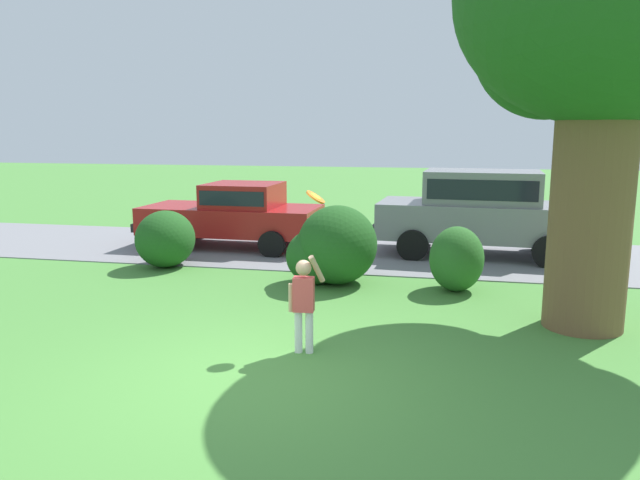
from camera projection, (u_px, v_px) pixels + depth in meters
ground_plane at (250, 378)px, 6.96m from camera, size 80.00×80.00×0.00m
driveway_strip at (351, 252)px, 14.09m from camera, size 28.00×4.40×0.02m
oak_tree_large at (605, 16)px, 8.13m from camera, size 4.04×4.09×6.29m
shrub_near_tree at (165, 239)px, 12.50m from camera, size 1.19×1.35×1.18m
shrub_centre_left at (332, 248)px, 11.14m from camera, size 1.67×1.64×1.45m
shrub_centre at (457, 259)px, 10.64m from camera, size 0.95×1.10×1.15m
parked_sedan at (235, 213)px, 14.55m from camera, size 4.43×2.15×1.56m
parked_suv at (481, 208)px, 13.54m from camera, size 4.80×2.31×1.92m
child_thrower at (304, 298)px, 7.63m from camera, size 0.44×0.29×1.29m
frisbee at (316, 197)px, 7.91m from camera, size 0.25×0.28×0.18m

